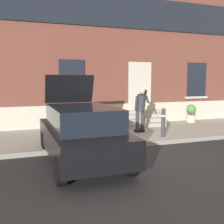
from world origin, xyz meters
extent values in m
plane|color=#232326|center=(0.00, 0.00, 0.00)|extent=(80.00, 80.00, 0.00)
cube|color=#99968E|center=(0.00, 2.80, 0.07)|extent=(24.00, 3.60, 0.15)
cube|color=gray|center=(0.00, 0.94, 0.07)|extent=(24.00, 0.12, 0.15)
cube|color=brown|center=(0.00, 5.30, 3.75)|extent=(24.00, 1.40, 7.50)
cube|color=#BCB7A8|center=(0.00, 4.58, 0.55)|extent=(24.00, 0.08, 1.10)
cube|color=black|center=(2.18, 4.57, 1.84)|extent=(1.00, 0.08, 2.10)
cube|color=#BCB7A8|center=(2.18, 4.55, 1.89)|extent=(1.16, 0.06, 2.24)
cube|color=black|center=(-1.02, 4.57, 2.20)|extent=(1.10, 0.06, 1.70)
cube|color=#BCB7A8|center=(-1.02, 4.54, 1.30)|extent=(1.30, 0.12, 0.10)
cube|color=black|center=(5.38, 4.57, 2.20)|extent=(1.10, 0.06, 1.70)
cube|color=#BCB7A8|center=(5.38, 4.54, 1.30)|extent=(1.30, 0.12, 0.10)
cube|color=black|center=(0.00, 4.57, 5.20)|extent=(16.80, 0.06, 1.40)
cube|color=#9E998E|center=(2.18, 3.48, 0.23)|extent=(1.86, 0.32, 0.16)
cube|color=#9E998E|center=(2.18, 3.80, 0.31)|extent=(1.86, 0.32, 0.32)
cube|color=#9E998E|center=(2.18, 4.12, 0.39)|extent=(1.86, 0.32, 0.48)
cube|color=#9E998E|center=(2.18, 4.44, 0.47)|extent=(1.86, 0.32, 0.64)
cube|color=black|center=(-1.72, -0.08, 0.62)|extent=(1.79, 4.02, 0.64)
cube|color=black|center=(-1.72, -0.23, 1.22)|extent=(1.56, 2.41, 0.56)
cube|color=black|center=(-1.74, 1.94, 0.40)|extent=(1.66, 0.12, 0.20)
cube|color=yellow|center=(-1.74, 1.94, 0.58)|extent=(0.52, 0.02, 0.12)
cube|color=#B21414|center=(-2.50, 1.93, 0.84)|extent=(0.16, 0.04, 0.18)
cube|color=#B21414|center=(-0.99, 1.94, 0.84)|extent=(0.16, 0.04, 0.18)
cube|color=black|center=(-1.73, 1.38, 1.90)|extent=(1.49, 0.38, 0.87)
cylinder|color=black|center=(-2.50, -1.48, 0.30)|extent=(0.21, 0.60, 0.60)
cylinder|color=black|center=(-0.91, -1.47, 0.30)|extent=(0.21, 0.60, 0.60)
cylinder|color=black|center=(-2.53, 1.31, 0.30)|extent=(0.21, 0.60, 0.60)
cylinder|color=black|center=(-0.94, 1.33, 0.30)|extent=(0.21, 0.60, 0.60)
cylinder|color=#333338|center=(1.58, 1.35, 0.62)|extent=(0.14, 0.14, 0.95)
sphere|color=#333338|center=(1.58, 1.35, 1.12)|extent=(0.15, 0.15, 0.15)
cylinder|color=silver|center=(1.58, 1.35, 0.92)|extent=(0.15, 0.15, 0.06)
cylinder|color=#333338|center=(-1.59, 1.35, 0.62)|extent=(0.14, 0.14, 0.95)
sphere|color=#333338|center=(-1.59, 1.35, 1.12)|extent=(0.15, 0.15, 0.15)
cylinder|color=silver|center=(-1.59, 1.35, 0.92)|extent=(0.15, 0.15, 0.06)
cylinder|color=#2D2D33|center=(1.09, 2.44, 0.60)|extent=(0.15, 0.15, 0.82)
cube|color=black|center=(1.09, 2.50, 0.20)|extent=(0.12, 0.28, 0.10)
cylinder|color=#2D2D33|center=(1.31, 2.44, 0.60)|extent=(0.15, 0.15, 0.82)
cube|color=black|center=(1.31, 2.50, 0.20)|extent=(0.12, 0.28, 0.10)
cylinder|color=#2D2D33|center=(1.20, 2.38, 1.31)|extent=(0.34, 0.46, 0.67)
sphere|color=tan|center=(1.20, 2.29, 1.76)|extent=(0.22, 0.22, 0.22)
sphere|color=silver|center=(1.20, 2.29, 1.79)|extent=(0.21, 0.21, 0.21)
cylinder|color=#2D2D33|center=(0.98, 2.33, 1.30)|extent=(0.09, 0.20, 0.57)
cylinder|color=#2D2D33|center=(1.40, 2.33, 1.52)|extent=(0.09, 0.41, 0.42)
cube|color=black|center=(1.35, 2.27, 1.74)|extent=(0.07, 0.02, 0.15)
cylinder|color=#2D2D30|center=(-1.98, 3.86, 0.32)|extent=(0.40, 0.40, 0.34)
cylinder|color=#2D2D30|center=(-1.98, 3.86, 0.46)|extent=(0.44, 0.44, 0.05)
cylinder|color=#47331E|center=(-1.98, 3.86, 0.61)|extent=(0.04, 0.04, 0.24)
sphere|color=#286B2D|center=(-1.98, 3.86, 0.79)|extent=(0.44, 0.44, 0.44)
sphere|color=#286B2D|center=(-1.88, 3.81, 0.69)|extent=(0.24, 0.24, 0.24)
cylinder|color=#606B38|center=(0.62, 3.89, 0.32)|extent=(0.40, 0.40, 0.34)
cylinder|color=#606B38|center=(0.62, 3.89, 0.46)|extent=(0.44, 0.44, 0.05)
cylinder|color=#47331E|center=(0.62, 3.89, 0.61)|extent=(0.04, 0.04, 0.24)
sphere|color=#4C843D|center=(0.62, 3.89, 0.79)|extent=(0.44, 0.44, 0.44)
sphere|color=#4C843D|center=(0.72, 3.84, 0.69)|extent=(0.24, 0.24, 0.24)
cylinder|color=beige|center=(4.65, 3.94, 0.32)|extent=(0.40, 0.40, 0.34)
cylinder|color=beige|center=(4.65, 3.94, 0.46)|extent=(0.44, 0.44, 0.05)
cylinder|color=#47331E|center=(4.65, 3.94, 0.61)|extent=(0.04, 0.04, 0.24)
sphere|color=#4C843D|center=(4.65, 3.94, 0.79)|extent=(0.44, 0.44, 0.44)
sphere|color=#4C843D|center=(4.75, 3.89, 0.69)|extent=(0.24, 0.24, 0.24)
camera|label=1|loc=(-3.30, -6.89, 2.17)|focal=42.98mm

